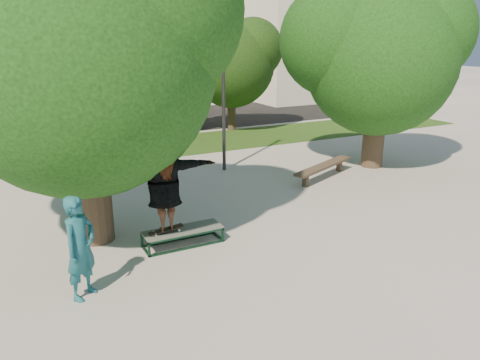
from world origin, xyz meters
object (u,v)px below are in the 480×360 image
car_dark (19,117)px  car_grey (130,115)px  tree_right (377,50)px  bench (324,167)px  bystander (80,248)px  car_silver_b (143,117)px  tree_left (72,43)px  grind_box (183,237)px  lamppost (223,80)px

car_dark → car_grey: car_grey is taller
tree_right → bench: bearing=-167.7°
bystander → car_silver_b: bystander is taller
car_grey → car_silver_b: 0.66m
tree_left → bystander: tree_left is taller
tree_left → grind_box: size_ratio=3.95×
tree_left → car_dark: size_ratio=1.73×
lamppost → car_grey: 8.89m
bystander → tree_right: bearing=-19.5°
grind_box → bench: bearing=24.6°
tree_left → bench: 8.89m
tree_right → lamppost: 5.36m
lamppost → tree_left: bearing=-143.6°
lamppost → bench: (2.50, -2.44, -2.76)m
car_silver_b → car_dark: bearing=144.2°
tree_right → grind_box: 9.84m
lamppost → bench: lamppost is taller
tree_right → lamppost: bearing=158.7°
lamppost → car_silver_b: lamppost is taller
tree_right → bystander: size_ratio=3.36×
tree_right → grind_box: tree_right is taller
lamppost → car_grey: bearing=97.7°
tree_right → car_grey: 12.49m
grind_box → lamppost: bearing=56.0°
bystander → car_dark: bystander is taller
bystander → car_grey: size_ratio=0.33×
bench → tree_left: bearing=167.1°
car_silver_b → grind_box: bearing=-112.3°
bystander → car_dark: bearing=48.2°
bystander → car_silver_b: size_ratio=0.43×
car_silver_b → lamppost: bearing=-96.6°
tree_right → grind_box: (-8.42, -3.27, -3.90)m
grind_box → tree_left: bearing=144.4°
car_dark → car_grey: bearing=-33.4°
car_dark → car_silver_b: bearing=-30.5°
grind_box → bystander: (-2.38, -1.25, 0.78)m
tree_left → grind_box: tree_left is taller
car_dark → tree_left: bearing=-92.0°
tree_right → lamppost: tree_right is taller
lamppost → bench: bearing=-44.3°
bystander → car_dark: (-0.12, 17.60, -0.29)m
tree_left → car_grey: size_ratio=1.22×
tree_left → tree_right: 10.41m
grind_box → car_dark: size_ratio=0.44×
car_grey → car_dark: bearing=144.3°
tree_right → grind_box: bearing=-158.8°
tree_left → car_grey: tree_left is taller
bench → car_dark: car_dark is taller
grind_box → bench: bench is taller
grind_box → bench: (6.00, 2.74, 0.20)m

